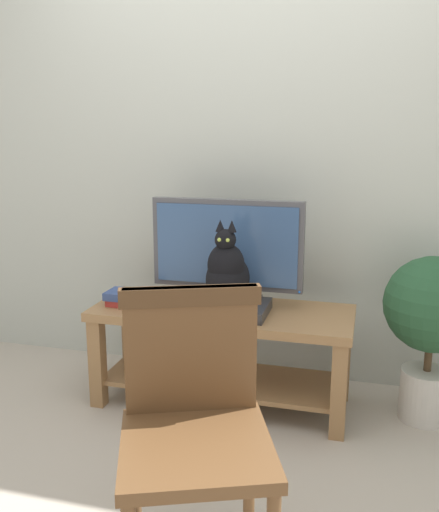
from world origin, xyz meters
name	(u,v)px	position (x,y,z in m)	size (l,w,h in m)	color
ground_plane	(203,453)	(0.00, 0.00, 0.00)	(12.00, 12.00, 0.00)	#ADA393
back_wall	(253,127)	(0.00, 0.97, 1.40)	(7.00, 0.12, 2.80)	#B7BCB2
tv_stand	(222,338)	(-0.04, 0.49, 0.35)	(1.30, 0.50, 0.51)	olive
tv	(227,250)	(-0.04, 0.58, 0.79)	(0.78, 0.20, 0.54)	#4C4C51
media_box	(228,308)	(0.00, 0.43, 0.53)	(0.40, 0.29, 0.05)	#2D2D30
cat	(228,273)	(0.00, 0.42, 0.71)	(0.22, 0.35, 0.42)	black
wooden_chair	(194,413)	(0.16, -0.61, 0.53)	(0.59, 0.59, 0.90)	brown
book_stack	(127,298)	(-0.54, 0.43, 0.54)	(0.20, 0.17, 0.07)	#B2332D
potted_plant	(432,317)	(0.96, 0.57, 0.52)	(0.46, 0.46, 0.81)	beige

